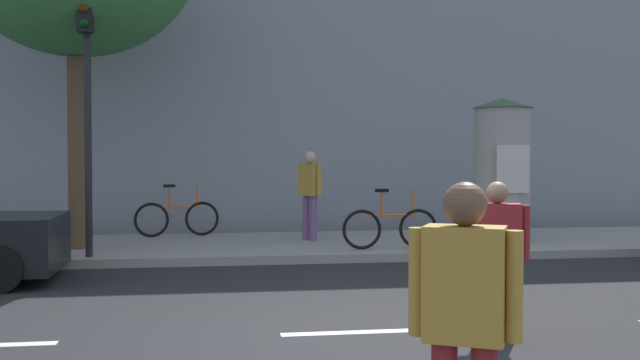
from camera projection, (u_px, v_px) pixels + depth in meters
The scene contains 11 objects.
ground_plane at pixel (367, 332), 7.91m from camera, with size 80.00×80.00×0.00m, color #232326.
sidewalk_curb at pixel (291, 246), 14.83m from camera, with size 36.00×4.00×0.15m, color gray.
lane_markings at pixel (367, 332), 7.91m from camera, with size 25.80×0.16×0.01m.
building_backdrop at pixel (269, 59), 19.63m from camera, with size 36.00×5.00×8.67m, color gray.
traffic_light at pixel (86, 77), 12.46m from camera, with size 0.24×0.45×4.44m.
poster_column at pixel (502, 169), 14.74m from camera, with size 1.18×1.18×2.81m.
pedestrian_with_bag at pixel (497, 248), 7.51m from camera, with size 0.62×0.36×1.59m.
pedestrian_with_backpack at pixel (464, 315), 4.00m from camera, with size 0.54×0.40×1.71m.
pedestrian_near_pole at pixel (310, 188), 15.10m from camera, with size 0.45×0.52×1.77m.
bicycle_leaning at pixel (390, 227), 13.75m from camera, with size 1.77×0.10×1.09m.
bicycle_upright at pixel (177, 218), 15.85m from camera, with size 1.75×0.40×1.09m.
Camera 1 is at (-1.66, -7.70, 1.84)m, focal length 42.68 mm.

